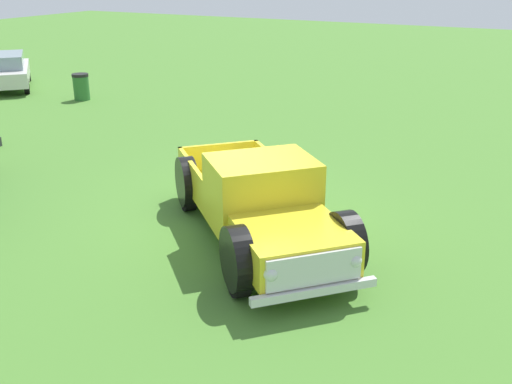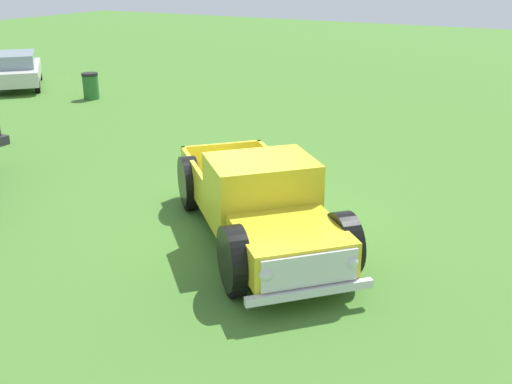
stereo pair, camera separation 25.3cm
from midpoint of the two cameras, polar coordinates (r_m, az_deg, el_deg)
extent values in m
plane|color=#477A2D|center=(12.03, -2.67, -1.94)|extent=(80.00, 80.00, 0.00)
cube|color=yellow|center=(9.10, 2.73, -5.08)|extent=(2.24, 2.24, 0.58)
cube|color=silver|center=(8.44, 4.70, -7.35)|extent=(1.07, 1.04, 0.48)
sphere|color=silver|center=(8.69, 8.55, -6.44)|extent=(0.21, 0.21, 0.21)
sphere|color=silver|center=(8.24, 0.52, -7.79)|extent=(0.21, 0.21, 0.21)
cube|color=yellow|center=(10.24, -0.16, -0.08)|extent=(2.20, 2.20, 1.20)
cube|color=#8C9EA8|center=(9.58, 1.03, 0.10)|extent=(1.12, 1.08, 0.53)
cube|color=yellow|center=(12.03, -2.80, 0.37)|extent=(2.79, 2.80, 0.10)
cube|color=yellow|center=(12.15, 0.96, 2.31)|extent=(1.59, 1.64, 0.58)
cube|color=yellow|center=(11.74, -6.75, 1.47)|extent=(1.59, 1.64, 0.58)
cube|color=yellow|center=(12.89, -4.10, 3.36)|extent=(1.32, 1.28, 0.58)
cylinder|color=black|center=(9.55, 7.66, -5.86)|extent=(0.72, 0.73, 0.80)
cylinder|color=#B7B7BC|center=(9.56, 7.72, -5.85)|extent=(0.40, 0.40, 0.32)
cylinder|color=black|center=(9.46, 7.72, -4.78)|extent=(0.91, 0.93, 1.01)
cylinder|color=black|center=(8.99, -2.59, -7.50)|extent=(0.72, 0.73, 0.80)
cylinder|color=#B7B7BC|center=(8.99, -2.65, -7.51)|extent=(0.40, 0.40, 0.32)
cylinder|color=black|center=(8.89, -2.61, -6.36)|extent=(0.91, 0.93, 1.01)
cylinder|color=black|center=(12.53, 0.76, 0.99)|extent=(0.72, 0.73, 0.80)
cylinder|color=#B7B7BC|center=(12.53, 0.80, 1.00)|extent=(0.40, 0.40, 0.32)
cylinder|color=black|center=(12.46, 0.76, 1.86)|extent=(0.91, 0.93, 1.01)
cylinder|color=black|center=(12.11, -7.14, 0.09)|extent=(0.72, 0.73, 0.80)
cylinder|color=#B7B7BC|center=(12.10, -7.18, 0.09)|extent=(0.40, 0.40, 0.32)
cylinder|color=black|center=(12.04, -7.18, 0.98)|extent=(0.91, 0.93, 1.01)
cube|color=silver|center=(8.57, 4.74, -9.41)|extent=(1.45, 1.40, 0.13)
cube|color=silver|center=(26.11, -22.92, 10.32)|extent=(4.03, 4.11, 0.56)
cube|color=#7F939E|center=(25.90, -23.11, 11.42)|extent=(2.60, 2.63, 0.51)
cylinder|color=black|center=(27.49, -21.14, 10.43)|extent=(0.55, 0.56, 0.59)
cylinder|color=black|center=(24.75, -21.27, 9.37)|extent=(0.55, 0.56, 0.59)
cylinder|color=#2D6B2D|center=(22.95, -16.58, 9.44)|extent=(0.56, 0.56, 0.85)
cylinder|color=black|center=(22.86, -16.71, 10.60)|extent=(0.59, 0.59, 0.10)
camera|label=1|loc=(0.13, -90.69, -0.26)|focal=42.07mm
camera|label=2|loc=(0.13, 89.31, 0.26)|focal=42.07mm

